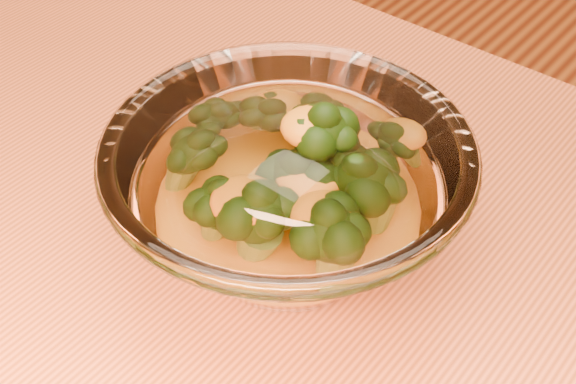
# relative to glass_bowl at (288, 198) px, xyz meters

# --- Properties ---
(glass_bowl) EXTENTS (0.25, 0.25, 0.11)m
(glass_bowl) POSITION_rel_glass_bowl_xyz_m (0.00, 0.00, 0.00)
(glass_bowl) COLOR white
(glass_bowl) RESTS_ON table
(cheese_sauce) EXTENTS (0.13, 0.13, 0.04)m
(cheese_sauce) POSITION_rel_glass_bowl_xyz_m (-0.00, 0.00, -0.02)
(cheese_sauce) COLOR orange
(cheese_sauce) RESTS_ON glass_bowl
(broccoli_heap) EXTENTS (0.17, 0.16, 0.09)m
(broccoli_heap) POSITION_rel_glass_bowl_xyz_m (0.00, 0.01, 0.01)
(broccoli_heap) COLOR black
(broccoli_heap) RESTS_ON cheese_sauce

